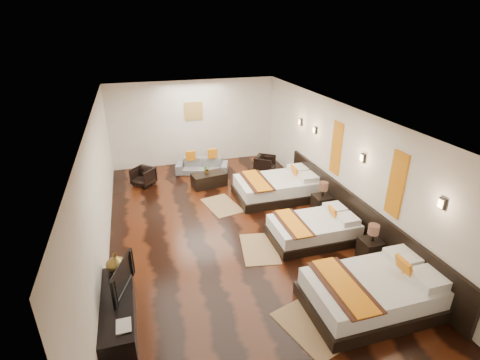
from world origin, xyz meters
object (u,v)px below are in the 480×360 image
object	(u,v)px
tv_console	(119,314)
table_plant	(207,169)
armchair_right	(265,164)
coffee_table	(209,180)
book	(116,328)
bed_far	(277,187)
figurine	(116,262)
sofa	(202,166)
armchair_left	(143,176)
nightstand_b	(322,202)
bed_near	(374,292)
nightstand_a	(371,247)
tv	(118,277)
bed_mid	(314,229)

from	to	relation	value
tv_console	table_plant	world-z (taller)	table_plant
armchair_right	coffee_table	bearing A→B (deg)	143.08
tv_console	book	bearing A→B (deg)	-90.00
bed_far	coffee_table	distance (m)	2.09
tv_console	figurine	world-z (taller)	figurine
sofa	tv_console	bearing A→B (deg)	-95.22
bed_far	armchair_left	bearing A→B (deg)	151.70
nightstand_b	sofa	size ratio (longest dim) A/B	0.52
nightstand_b	coffee_table	xyz separation A→B (m)	(-2.42, 2.43, -0.10)
book	coffee_table	size ratio (longest dim) A/B	0.29
bed_near	nightstand_a	world-z (taller)	bed_near
coffee_table	tv_console	bearing A→B (deg)	-117.12
coffee_table	table_plant	bearing A→B (deg)	132.92
armchair_left	coffee_table	xyz separation A→B (m)	(1.87, -0.65, -0.07)
tv	bed_mid	bearing A→B (deg)	-53.90
tv	armchair_left	xyz separation A→B (m)	(0.61, 5.33, -0.54)
tv	coffee_table	distance (m)	5.34
sofa	coffee_table	size ratio (longest dim) A/B	1.64
tv	figurine	distance (m)	0.54
bed_mid	figurine	world-z (taller)	figurine
nightstand_a	coffee_table	size ratio (longest dim) A/B	0.82
armchair_right	tv_console	bearing A→B (deg)	177.91
nightstand_b	figurine	xyz separation A→B (m)	(-4.95, -1.73, 0.43)
coffee_table	armchair_right	bearing A→B (deg)	15.84
bed_mid	armchair_right	size ratio (longest dim) A/B	3.26
sofa	book	bearing A→B (deg)	-93.38
tv_console	book	distance (m)	0.65
nightstand_a	sofa	size ratio (longest dim) A/B	0.50
bed_near	book	bearing A→B (deg)	177.73
nightstand_a	book	world-z (taller)	nightstand_a
bed_mid	coffee_table	xyz separation A→B (m)	(-1.67, 3.47, -0.05)
bed_near	table_plant	world-z (taller)	bed_near
bed_mid	figurine	bearing A→B (deg)	-170.75
nightstand_a	nightstand_b	size ratio (longest dim) A/B	0.96
tv_console	table_plant	distance (m)	5.57
tv_console	armchair_left	world-z (taller)	tv_console
table_plant	coffee_table	bearing A→B (deg)	-47.08
armchair_right	coffee_table	xyz separation A→B (m)	(-1.97, -0.56, -0.07)
tv_console	sofa	xyz separation A→B (m)	(2.53, 5.98, -0.04)
nightstand_a	coffee_table	xyz separation A→B (m)	(-2.42, 4.50, -0.09)
figurine	table_plant	size ratio (longest dim) A/B	1.46
tv_console	armchair_right	size ratio (longest dim) A/B	3.02
nightstand_b	tv_console	size ratio (longest dim) A/B	0.47
coffee_table	bed_far	bearing A→B (deg)	-36.95
table_plant	tv_console	bearing A→B (deg)	-116.46
tv	armchair_right	xyz separation A→B (m)	(4.45, 5.25, -0.53)
nightstand_a	armchair_left	world-z (taller)	nightstand_a
armchair_right	book	bearing A→B (deg)	-179.29
sofa	bed_near	bearing A→B (deg)	-58.37
armchair_left	coffee_table	world-z (taller)	armchair_left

